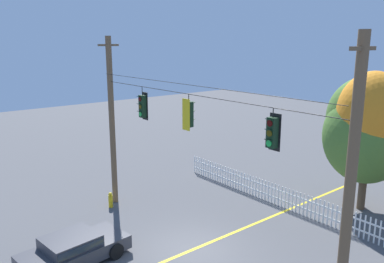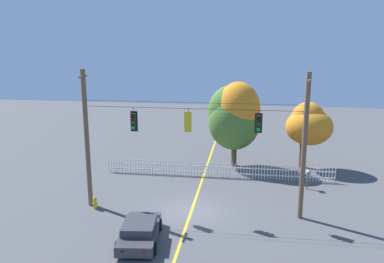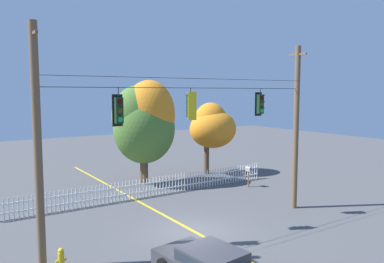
% 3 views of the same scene
% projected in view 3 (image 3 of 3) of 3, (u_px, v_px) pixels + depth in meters
% --- Properties ---
extents(ground, '(80.00, 80.00, 0.00)m').
position_uv_depth(ground, '(194.00, 232.00, 17.39)').
color(ground, '#4C4C4F').
extents(lane_centerline_stripe, '(0.16, 36.00, 0.01)m').
position_uv_depth(lane_centerline_stripe, '(194.00, 231.00, 17.39)').
color(lane_centerline_stripe, gold).
rests_on(lane_centerline_stripe, ground).
extents(signal_support_span, '(13.37, 1.10, 8.68)m').
position_uv_depth(signal_support_span, '(194.00, 134.00, 16.94)').
color(signal_support_span, brown).
rests_on(signal_support_span, ground).
extents(traffic_signal_northbound_secondary, '(0.43, 0.38, 1.51)m').
position_uv_depth(traffic_signal_northbound_secondary, '(119.00, 110.00, 14.90)').
color(traffic_signal_northbound_secondary, black).
extents(traffic_signal_northbound_primary, '(0.43, 0.38, 1.39)m').
position_uv_depth(traffic_signal_northbound_primary, '(191.00, 106.00, 16.70)').
color(traffic_signal_northbound_primary, black).
extents(traffic_signal_westbound_side, '(0.43, 0.38, 1.35)m').
position_uv_depth(traffic_signal_westbound_side, '(260.00, 104.00, 18.96)').
color(traffic_signal_westbound_side, black).
extents(white_picket_fence, '(17.45, 0.06, 1.12)m').
position_uv_depth(white_picket_fence, '(150.00, 187.00, 23.25)').
color(white_picket_fence, white).
rests_on(white_picket_fence, ground).
extents(autumn_maple_near_fence, '(4.26, 3.87, 6.74)m').
position_uv_depth(autumn_maple_near_fence, '(142.00, 125.00, 25.93)').
color(autumn_maple_near_fence, brown).
rests_on(autumn_maple_near_fence, ground).
extents(autumn_maple_mid, '(3.53, 3.46, 7.08)m').
position_uv_depth(autumn_maple_mid, '(148.00, 123.00, 26.06)').
color(autumn_maple_mid, brown).
rests_on(autumn_maple_mid, ground).
extents(autumn_oak_far_east, '(3.75, 3.20, 5.48)m').
position_uv_depth(autumn_oak_far_east, '(212.00, 127.00, 29.50)').
color(autumn_oak_far_east, brown).
rests_on(autumn_oak_far_east, ground).
extents(fire_hydrant, '(0.38, 0.22, 0.81)m').
position_uv_depth(fire_hydrant, '(61.00, 259.00, 13.59)').
color(fire_hydrant, gold).
rests_on(fire_hydrant, ground).
extents(roadside_mailbox, '(0.25, 0.44, 1.37)m').
position_uv_depth(roadside_mailbox, '(249.00, 170.00, 25.48)').
color(roadside_mailbox, brown).
rests_on(roadside_mailbox, ground).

